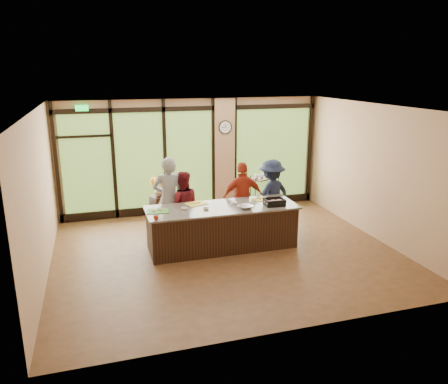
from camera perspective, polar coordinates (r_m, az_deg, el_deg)
floor at (r=9.27m, az=0.26°, el=-7.89°), size 7.00×7.00×0.00m
ceiling at (r=8.53m, az=0.29°, el=10.93°), size 7.00×7.00×0.00m
back_wall at (r=11.61m, az=-4.06°, el=4.69°), size 7.00×0.00×7.00m
left_wall at (r=8.48m, az=-22.97°, el=-0.67°), size 0.00×6.00×6.00m
right_wall at (r=10.33m, az=19.20°, el=2.46°), size 0.00×6.00×6.00m
window_wall at (r=11.62m, az=-3.22°, el=4.19°), size 6.90×0.12×3.00m
island_base at (r=9.37m, az=-0.27°, el=-4.72°), size 3.10×1.00×0.88m
countertop at (r=9.22m, az=-0.27°, el=-2.04°), size 3.20×1.10×0.04m
wall_clock at (r=11.58m, az=0.16°, el=8.45°), size 0.36×0.04×0.36m
cook_left at (r=9.74m, az=-7.21°, el=-0.91°), size 0.75×0.55×1.89m
cook_midleft at (r=9.84m, az=-5.43°, el=-1.72°), size 0.84×0.71×1.55m
cook_midright at (r=10.13m, az=2.46°, el=-0.76°), size 0.99×0.42×1.68m
cook_right at (r=10.41m, az=6.18°, el=-0.36°), size 1.24×0.97×1.69m
roasting_pan at (r=9.37m, az=6.59°, el=-1.50°), size 0.43×0.34×0.07m
mixing_bowl at (r=9.08m, az=2.84°, el=-1.97°), size 0.37×0.37×0.07m
cutting_board_left at (r=9.00m, az=-8.65°, el=-2.50°), size 0.48×0.38×0.01m
cutting_board_center at (r=9.42m, az=-3.66°, el=-1.52°), size 0.52×0.45×0.01m
cutting_board_right at (r=9.76m, az=4.96°, el=-0.93°), size 0.44×0.37×0.01m
prep_bowl_near at (r=9.05m, az=-5.19°, el=-2.17°), size 0.15×0.15×0.05m
prep_bowl_mid at (r=9.04m, az=-2.35°, el=-2.17°), size 0.14×0.14×0.04m
prep_bowl_far at (r=9.42m, az=1.32°, el=-1.44°), size 0.14×0.14×0.03m
red_ramekin at (r=8.51m, az=-8.89°, el=-3.36°), size 0.13×0.13×0.08m
flower_stand at (r=10.76m, az=-8.35°, el=-2.50°), size 0.49×0.49×0.76m
flower_vase at (r=10.61m, az=-8.46°, el=0.08°), size 0.27×0.27×0.24m
bar_cart at (r=11.95m, az=5.27°, el=0.51°), size 0.83×0.67×0.99m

